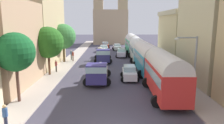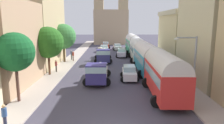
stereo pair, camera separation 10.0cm
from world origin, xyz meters
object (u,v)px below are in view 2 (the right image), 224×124
(pedestrian_1, at_px, (71,55))
(pedestrian_2, at_px, (73,56))
(parked_bus_1, at_px, (147,57))
(car_0, at_px, (104,52))
(pedestrian_3, at_px, (5,116))
(parked_bus_0, at_px, (164,72))
(car_2, at_px, (106,45))
(parked_bus_3, at_px, (133,43))
(car_4, at_px, (122,53))
(car_3, at_px, (129,73))
(cargo_truck_0, at_px, (97,72))
(streetlamp_near, at_px, (191,64))
(parked_bus_2, at_px, (138,48))
(pedestrian_0, at_px, (56,65))
(car_5, at_px, (117,47))
(car_1, at_px, (104,48))
(cargo_truck_1, at_px, (103,55))

(pedestrian_1, distance_m, pedestrian_2, 1.25)
(parked_bus_1, relative_size, car_0, 2.20)
(pedestrian_1, xyz_separation_m, pedestrian_3, (0.42, -24.51, -0.01))
(parked_bus_0, height_order, pedestrian_2, parked_bus_0)
(parked_bus_0, xyz_separation_m, car_2, (-6.05, 36.06, -1.44))
(parked_bus_3, xyz_separation_m, car_4, (-2.60, -4.84, -1.46))
(car_3, bearing_deg, parked_bus_0, -65.43)
(parked_bus_1, distance_m, cargo_truck_0, 7.88)
(car_0, relative_size, car_3, 1.06)
(cargo_truck_0, relative_size, streetlamp_near, 1.22)
(car_0, bearing_deg, parked_bus_2, -35.52)
(pedestrian_0, relative_size, pedestrian_1, 0.95)
(car_5, distance_m, pedestrian_0, 24.68)
(parked_bus_2, distance_m, car_4, 5.10)
(parked_bus_3, bearing_deg, streetlamp_near, -86.80)
(car_0, xyz_separation_m, car_5, (2.97, 9.80, -0.06))
(pedestrian_2, bearing_deg, car_4, 30.71)
(car_1, relative_size, pedestrian_0, 2.31)
(parked_bus_1, distance_m, pedestrian_1, 14.91)
(car_4, height_order, pedestrian_1, pedestrian_1)
(car_2, height_order, pedestrian_2, pedestrian_2)
(cargo_truck_1, xyz_separation_m, pedestrian_1, (-5.62, 1.93, -0.21))
(parked_bus_3, relative_size, pedestrian_1, 4.70)
(cargo_truck_0, height_order, car_1, cargo_truck_0)
(pedestrian_0, bearing_deg, car_3, -19.90)
(cargo_truck_1, distance_m, car_4, 6.82)
(car_5, relative_size, pedestrian_0, 2.53)
(car_2, bearing_deg, car_5, -53.20)
(car_1, bearing_deg, pedestrian_1, -115.77)
(parked_bus_2, height_order, cargo_truck_1, parked_bus_2)
(car_1, relative_size, streetlamp_near, 0.72)
(car_2, bearing_deg, pedestrian_1, -107.45)
(parked_bus_0, distance_m, parked_bus_1, 9.00)
(pedestrian_1, bearing_deg, pedestrian_0, -92.39)
(parked_bus_0, bearing_deg, parked_bus_2, 90.00)
(car_5, height_order, pedestrian_2, pedestrian_2)
(parked_bus_2, relative_size, car_2, 2.27)
(car_1, bearing_deg, cargo_truck_1, -89.19)
(parked_bus_0, height_order, pedestrian_0, parked_bus_0)
(parked_bus_2, bearing_deg, pedestrian_1, 178.90)
(car_3, bearing_deg, cargo_truck_0, -158.80)
(parked_bus_1, relative_size, cargo_truck_0, 1.36)
(car_1, height_order, pedestrian_2, pedestrian_2)
(parked_bus_2, xyz_separation_m, parked_bus_3, (0.00, 9.00, 0.07))
(parked_bus_1, relative_size, car_4, 2.05)
(car_0, bearing_deg, cargo_truck_1, -89.55)
(pedestrian_0, bearing_deg, parked_bus_2, 36.40)
(cargo_truck_0, distance_m, car_3, 3.94)
(car_1, xyz_separation_m, car_3, (3.61, -23.76, 0.07))
(cargo_truck_0, distance_m, pedestrian_1, 14.93)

